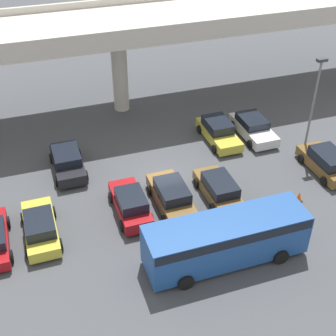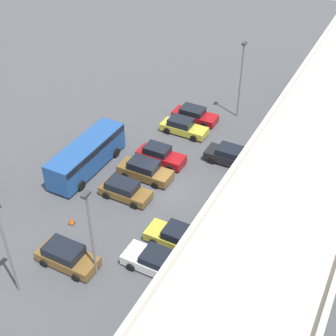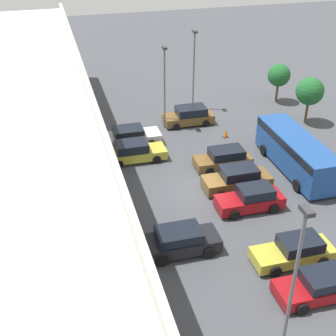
# 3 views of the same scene
# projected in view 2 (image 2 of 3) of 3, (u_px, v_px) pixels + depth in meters

# --- Properties ---
(ground_plane) EXTENTS (117.22, 117.22, 0.00)m
(ground_plane) POSITION_uv_depth(u_px,v_px,m) (167.00, 186.00, 40.83)
(ground_plane) COLOR #424449
(highway_overpass) EXTENTS (55.98, 7.93, 8.18)m
(highway_overpass) POSITION_uv_depth(u_px,v_px,m) (310.00, 157.00, 32.47)
(highway_overpass) COLOR #BCB7AD
(highway_overpass) RESTS_ON ground_plane
(parked_car_0) EXTENTS (2.15, 4.75, 1.43)m
(parked_car_0) POSITION_uv_depth(u_px,v_px,m) (194.00, 115.00, 49.18)
(parked_car_0) COLOR maroon
(parked_car_0) RESTS_ON ground_plane
(parked_car_1) EXTENTS (2.04, 4.76, 1.55)m
(parked_car_1) POSITION_uv_depth(u_px,v_px,m) (183.00, 127.00, 47.18)
(parked_car_1) COLOR gold
(parked_car_1) RESTS_ON ground_plane
(parked_car_2) EXTENTS (2.19, 4.54, 1.58)m
(parked_car_2) POSITION_uv_depth(u_px,v_px,m) (230.00, 156.00, 43.13)
(parked_car_2) COLOR black
(parked_car_2) RESTS_ON ground_plane
(parked_car_3) EXTENTS (2.01, 4.53, 1.65)m
(parked_car_3) POSITION_uv_depth(u_px,v_px,m) (160.00, 155.00, 43.18)
(parked_car_3) COLOR maroon
(parked_car_3) RESTS_ON ground_plane
(parked_car_4) EXTENTS (2.14, 4.89, 1.66)m
(parked_car_4) POSITION_uv_depth(u_px,v_px,m) (145.00, 170.00, 41.36)
(parked_car_4) COLOR brown
(parked_car_4) RESTS_ON ground_plane
(parked_car_5) EXTENTS (2.06, 4.40, 1.51)m
(parked_car_5) POSITION_uv_depth(u_px,v_px,m) (124.00, 190.00, 39.24)
(parked_car_5) COLOR brown
(parked_car_5) RESTS_ON ground_plane
(parked_car_6) EXTENTS (2.16, 4.80, 1.58)m
(parked_car_6) POSITION_uv_depth(u_px,v_px,m) (178.00, 237.00, 34.84)
(parked_car_6) COLOR gold
(parked_car_6) RESTS_ON ground_plane
(parked_car_7) EXTENTS (2.24, 4.83, 1.50)m
(parked_car_7) POSITION_uv_depth(u_px,v_px,m) (157.00, 262.00, 32.98)
(parked_car_7) COLOR silver
(parked_car_7) RESTS_ON ground_plane
(parked_car_8) EXTENTS (2.19, 4.54, 1.63)m
(parked_car_8) POSITION_uv_depth(u_px,v_px,m) (66.00, 256.00, 33.31)
(parked_car_8) COLOR brown
(parked_car_8) RESTS_ON ground_plane
(shuttle_bus) EXTENTS (8.93, 2.79, 2.73)m
(shuttle_bus) POSITION_uv_depth(u_px,v_px,m) (87.00, 154.00, 41.87)
(shuttle_bus) COLOR #1E478C
(shuttle_bus) RESTS_ON ground_plane
(lamp_post_near_aisle) EXTENTS (0.70, 0.35, 8.28)m
(lamp_post_near_aisle) POSITION_uv_depth(u_px,v_px,m) (241.00, 75.00, 47.35)
(lamp_post_near_aisle) COLOR slate
(lamp_post_near_aisle) RESTS_ON ground_plane
(lamp_post_mid_lot) EXTENTS (0.70, 0.35, 7.60)m
(lamp_post_mid_lot) POSITION_uv_depth(u_px,v_px,m) (6.00, 244.00, 29.17)
(lamp_post_mid_lot) COLOR slate
(lamp_post_mid_lot) RESTS_ON ground_plane
(lamp_post_by_overpass) EXTENTS (0.70, 0.35, 7.42)m
(lamp_post_by_overpass) POSITION_uv_depth(u_px,v_px,m) (91.00, 229.00, 30.40)
(lamp_post_by_overpass) COLOR slate
(lamp_post_by_overpass) RESTS_ON ground_plane
(traffic_cone) EXTENTS (0.44, 0.44, 0.70)m
(traffic_cone) POSITION_uv_depth(u_px,v_px,m) (71.00, 221.00, 36.86)
(traffic_cone) COLOR black
(traffic_cone) RESTS_ON ground_plane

